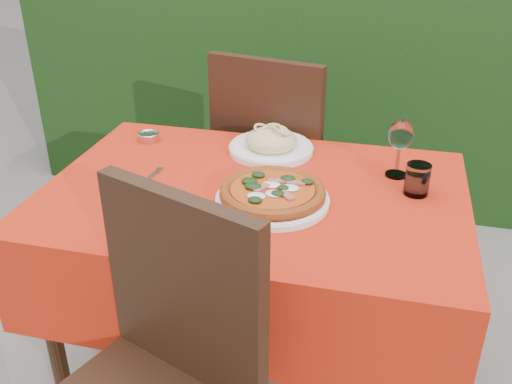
% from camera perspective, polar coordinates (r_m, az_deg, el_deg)
% --- Properties ---
extents(ground, '(60.00, 60.00, 0.00)m').
position_cam_1_polar(ground, '(2.17, -0.21, -17.58)').
color(ground, slate).
rests_on(ground, ground).
extents(hedge, '(3.20, 0.55, 1.78)m').
position_cam_1_polar(hedge, '(3.11, 6.99, 16.04)').
color(hedge, black).
rests_on(hedge, ground).
extents(dining_table, '(1.26, 0.86, 0.75)m').
position_cam_1_polar(dining_table, '(1.79, -0.24, -4.05)').
color(dining_table, '#452C16').
rests_on(dining_table, ground).
extents(chair_near, '(0.57, 0.57, 0.98)m').
position_cam_1_polar(chair_near, '(1.39, -9.94, -17.55)').
color(chair_near, black).
rests_on(chair_near, ground).
extents(chair_far, '(0.55, 0.55, 1.01)m').
position_cam_1_polar(chair_far, '(2.33, 2.06, 3.46)').
color(chair_far, black).
rests_on(chair_far, ground).
extents(pizza_plate, '(0.34, 0.34, 0.06)m').
position_cam_1_polar(pizza_plate, '(1.63, 1.66, -0.24)').
color(pizza_plate, white).
rests_on(pizza_plate, dining_table).
extents(pasta_plate, '(0.29, 0.29, 0.08)m').
position_cam_1_polar(pasta_plate, '(1.96, 1.51, 4.85)').
color(pasta_plate, white).
rests_on(pasta_plate, dining_table).
extents(water_glass, '(0.07, 0.07, 0.10)m').
position_cam_1_polar(water_glass, '(1.74, 15.81, 1.08)').
color(water_glass, silver).
rests_on(water_glass, dining_table).
extents(wine_glass, '(0.08, 0.08, 0.19)m').
position_cam_1_polar(wine_glass, '(1.80, 14.26, 5.33)').
color(wine_glass, silver).
rests_on(wine_glass, dining_table).
extents(fork, '(0.04, 0.17, 0.00)m').
position_cam_1_polar(fork, '(1.80, -10.83, 1.18)').
color(fork, '#AFAFB6').
rests_on(fork, dining_table).
extents(steel_ramekin, '(0.07, 0.07, 0.03)m').
position_cam_1_polar(steel_ramekin, '(2.09, -10.67, 5.42)').
color(steel_ramekin, silver).
rests_on(steel_ramekin, dining_table).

